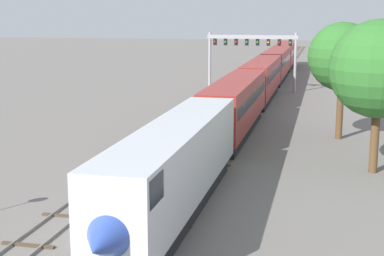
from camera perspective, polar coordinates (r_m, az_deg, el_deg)
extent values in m
plane|color=slate|center=(28.55, -7.48, -10.47)|extent=(400.00, 400.00, 0.00)
cube|color=slate|center=(85.83, 7.38, 4.19)|extent=(0.07, 200.00, 0.16)
cube|color=slate|center=(85.71, 8.34, 4.16)|extent=(0.07, 200.00, 0.16)
cube|color=#473828|center=(26.17, -4.83, -12.37)|extent=(2.60, 0.24, 0.10)
cube|color=#473828|center=(29.72, -2.46, -9.38)|extent=(2.60, 0.24, 0.10)
cube|color=#473828|center=(33.37, -0.63, -7.02)|extent=(2.60, 0.24, 0.10)
cube|color=#473828|center=(37.10, 0.82, -5.13)|extent=(2.60, 0.24, 0.10)
cube|color=#473828|center=(40.87, 2.00, -3.58)|extent=(2.60, 0.24, 0.10)
cube|color=#473828|center=(44.69, 2.97, -2.30)|extent=(2.60, 0.24, 0.10)
cube|color=#473828|center=(48.53, 3.79, -1.22)|extent=(2.60, 0.24, 0.10)
cube|color=#473828|center=(52.40, 4.49, -0.29)|extent=(2.60, 0.24, 0.10)
cube|color=#473828|center=(56.29, 5.09, 0.50)|extent=(2.60, 0.24, 0.10)
cube|color=#473828|center=(60.19, 5.62, 1.20)|extent=(2.60, 0.24, 0.10)
cube|color=#473828|center=(64.10, 6.08, 1.81)|extent=(2.60, 0.24, 0.10)
cube|color=#473828|center=(68.03, 6.48, 2.34)|extent=(2.60, 0.24, 0.10)
cube|color=#473828|center=(71.96, 6.85, 2.82)|extent=(2.60, 0.24, 0.10)
cube|color=#473828|center=(75.90, 7.17, 3.25)|extent=(2.60, 0.24, 0.10)
cube|color=#473828|center=(79.84, 7.47, 3.64)|extent=(2.60, 0.24, 0.10)
cube|color=#473828|center=(83.79, 7.73, 3.99)|extent=(2.60, 0.24, 0.10)
cube|color=#473828|center=(87.75, 7.98, 4.31)|extent=(2.60, 0.24, 0.10)
cube|color=#473828|center=(91.71, 8.20, 4.60)|extent=(2.60, 0.24, 0.10)
cube|color=#473828|center=(95.67, 8.40, 4.87)|extent=(2.60, 0.24, 0.10)
cube|color=#473828|center=(99.63, 8.59, 5.11)|extent=(2.60, 0.24, 0.10)
cube|color=#473828|center=(103.60, 8.76, 5.34)|extent=(2.60, 0.24, 0.10)
cube|color=#473828|center=(107.57, 8.93, 5.55)|extent=(2.60, 0.24, 0.10)
cube|color=#473828|center=(111.54, 9.07, 5.75)|extent=(2.60, 0.24, 0.10)
cube|color=#473828|center=(115.52, 9.21, 5.93)|extent=(2.60, 0.24, 0.10)
cube|color=#473828|center=(119.49, 9.34, 6.10)|extent=(2.60, 0.24, 0.10)
cube|color=#473828|center=(123.47, 9.47, 6.26)|extent=(2.60, 0.24, 0.10)
cube|color=#473828|center=(127.45, 9.58, 6.41)|extent=(2.60, 0.24, 0.10)
cube|color=#473828|center=(131.43, 9.69, 6.55)|extent=(2.60, 0.24, 0.10)
cube|color=#473828|center=(135.41, 9.79, 6.68)|extent=(2.60, 0.24, 0.10)
cube|color=#473828|center=(139.39, 9.88, 6.80)|extent=(2.60, 0.24, 0.10)
cube|color=#473828|center=(143.38, 9.97, 6.92)|extent=(2.60, 0.24, 0.10)
cube|color=#473828|center=(147.36, 10.06, 7.03)|extent=(2.60, 0.24, 0.10)
cube|color=#473828|center=(151.35, 10.14, 7.13)|extent=(2.60, 0.24, 0.10)
cube|color=#473828|center=(155.33, 10.22, 7.23)|extent=(2.60, 0.24, 0.10)
cube|color=#473828|center=(159.32, 10.29, 7.33)|extent=(2.60, 0.24, 0.10)
cube|color=#473828|center=(163.31, 10.36, 7.42)|extent=(2.60, 0.24, 0.10)
cube|color=#473828|center=(167.30, 10.43, 7.50)|extent=(2.60, 0.24, 0.10)
cube|color=#473828|center=(171.28, 10.49, 7.58)|extent=(2.60, 0.24, 0.10)
cube|color=#473828|center=(175.27, 10.55, 7.66)|extent=(2.60, 0.24, 0.10)
cube|color=#473828|center=(179.26, 10.61, 7.74)|extent=(2.60, 0.24, 0.10)
cube|color=#473828|center=(183.25, 10.66, 7.81)|extent=(2.60, 0.24, 0.10)
cube|color=slate|center=(67.04, 1.00, 2.31)|extent=(0.07, 160.00, 0.16)
cube|color=slate|center=(66.76, 2.21, 2.27)|extent=(0.07, 160.00, 0.16)
cube|color=#473828|center=(28.23, -15.73, -10.96)|extent=(2.60, 0.24, 0.10)
cube|color=#473828|center=(31.55, -12.25, -8.39)|extent=(2.60, 0.24, 0.10)
cube|color=#473828|center=(35.01, -9.47, -6.30)|extent=(2.60, 0.24, 0.10)
cube|color=#473828|center=(38.58, -7.22, -4.58)|extent=(2.60, 0.24, 0.10)
cube|color=#473828|center=(42.22, -5.36, -3.14)|extent=(2.60, 0.24, 0.10)
cube|color=#473828|center=(45.92, -3.81, -1.94)|extent=(2.60, 0.24, 0.10)
cube|color=#473828|center=(49.67, -2.48, -0.91)|extent=(2.60, 0.24, 0.10)
cube|color=#473828|center=(53.46, -1.35, -0.03)|extent=(2.60, 0.24, 0.10)
cube|color=#473828|center=(57.27, -0.37, 0.74)|extent=(2.60, 0.24, 0.10)
cube|color=#473828|center=(61.11, 0.50, 1.40)|extent=(2.60, 0.24, 0.10)
cube|color=#473828|center=(64.97, 1.25, 1.99)|extent=(2.60, 0.24, 0.10)
cube|color=#473828|center=(68.84, 1.93, 2.52)|extent=(2.60, 0.24, 0.10)
cube|color=#473828|center=(72.73, 2.53, 2.98)|extent=(2.60, 0.24, 0.10)
cube|color=#473828|center=(76.63, 3.07, 3.40)|extent=(2.60, 0.24, 0.10)
cube|color=#473828|center=(80.54, 3.56, 3.78)|extent=(2.60, 0.24, 0.10)
cube|color=#473828|center=(84.46, 4.01, 4.12)|extent=(2.60, 0.24, 0.10)
cube|color=#473828|center=(88.38, 4.41, 4.44)|extent=(2.60, 0.24, 0.10)
cube|color=#473828|center=(92.31, 4.79, 4.72)|extent=(2.60, 0.24, 0.10)
cube|color=#473828|center=(96.25, 5.13, 4.98)|extent=(2.60, 0.24, 0.10)
cube|color=#473828|center=(100.19, 5.44, 5.22)|extent=(2.60, 0.24, 0.10)
cube|color=#473828|center=(104.14, 5.73, 5.45)|extent=(2.60, 0.24, 0.10)
cube|color=#473828|center=(108.09, 6.00, 5.65)|extent=(2.60, 0.24, 0.10)
cube|color=#473828|center=(112.04, 6.25, 5.84)|extent=(2.60, 0.24, 0.10)
cube|color=#473828|center=(116.00, 6.49, 6.02)|extent=(2.60, 0.24, 0.10)
cube|color=#473828|center=(119.96, 6.71, 6.19)|extent=(2.60, 0.24, 0.10)
cube|color=#473828|center=(123.92, 6.91, 6.35)|extent=(2.60, 0.24, 0.10)
cube|color=#473828|center=(127.89, 7.11, 6.49)|extent=(2.60, 0.24, 0.10)
cube|color=#473828|center=(131.86, 7.29, 6.63)|extent=(2.60, 0.24, 0.10)
cube|color=#473828|center=(135.82, 7.46, 6.76)|extent=(2.60, 0.24, 0.10)
cube|color=#473828|center=(139.80, 7.62, 6.88)|extent=(2.60, 0.24, 0.10)
cube|color=#473828|center=(143.77, 7.77, 7.00)|extent=(2.60, 0.24, 0.10)
cube|color=silver|center=(30.61, -1.57, -3.16)|extent=(3.00, 19.79, 3.80)
cone|color=#2D479E|center=(21.58, -8.38, -10.69)|extent=(2.88, 2.60, 2.88)
cube|color=black|center=(22.30, -7.19, -5.73)|extent=(3.04, 1.80, 1.10)
cube|color=black|center=(31.29, -1.54, -7.42)|extent=(2.52, 17.81, 1.00)
cube|color=maroon|center=(50.62, 4.32, 2.58)|extent=(3.00, 19.79, 3.80)
cube|color=black|center=(50.56, 4.32, 3.02)|extent=(3.04, 18.20, 0.90)
cube|color=black|center=(51.03, 4.28, -0.09)|extent=(2.52, 17.81, 1.00)
cube|color=maroon|center=(71.07, 6.86, 5.04)|extent=(3.00, 19.79, 3.80)
cube|color=black|center=(71.03, 6.86, 5.36)|extent=(3.04, 18.20, 0.90)
cube|color=black|center=(71.37, 6.81, 3.12)|extent=(2.52, 17.81, 1.00)
cube|color=maroon|center=(91.68, 8.26, 6.39)|extent=(3.00, 19.79, 3.80)
cube|color=black|center=(91.64, 8.27, 6.64)|extent=(3.04, 18.20, 0.90)
cube|color=black|center=(91.91, 8.22, 4.90)|extent=(2.52, 17.81, 1.00)
cube|color=maroon|center=(112.35, 9.16, 7.24)|extent=(3.00, 19.79, 3.80)
cube|color=black|center=(112.32, 9.16, 7.45)|extent=(3.04, 18.20, 0.90)
cube|color=black|center=(112.54, 9.12, 6.02)|extent=(2.52, 17.81, 1.00)
cylinder|color=#999BA0|center=(79.91, 1.74, 6.54)|extent=(0.36, 0.36, 7.86)
cylinder|color=#999BA0|center=(78.50, 10.05, 6.29)|extent=(0.36, 0.36, 7.86)
cube|color=#999BA0|center=(78.79, 5.91, 8.84)|extent=(12.10, 0.36, 0.50)
cube|color=black|center=(79.65, 2.27, 8.42)|extent=(0.44, 0.32, 0.90)
sphere|color=red|center=(79.46, 2.24, 8.41)|extent=(0.28, 0.28, 0.28)
cube|color=black|center=(79.39, 3.30, 8.40)|extent=(0.44, 0.32, 0.90)
sphere|color=green|center=(79.21, 3.28, 8.39)|extent=(0.28, 0.28, 0.28)
cube|color=black|center=(79.17, 4.34, 8.37)|extent=(0.44, 0.32, 0.90)
sphere|color=red|center=(78.98, 4.31, 8.37)|extent=(0.28, 0.28, 0.28)
cube|color=black|center=(78.96, 5.38, 8.35)|extent=(0.44, 0.32, 0.90)
sphere|color=green|center=(78.77, 5.36, 8.34)|extent=(0.28, 0.28, 0.28)
cube|color=black|center=(78.79, 6.43, 8.32)|extent=(0.44, 0.32, 0.90)
sphere|color=green|center=(78.60, 6.41, 8.32)|extent=(0.28, 0.28, 0.28)
cube|color=black|center=(78.64, 7.48, 8.29)|extent=(0.44, 0.32, 0.90)
sphere|color=yellow|center=(78.45, 7.46, 8.29)|extent=(0.28, 0.28, 0.28)
cube|color=black|center=(78.51, 8.53, 8.26)|extent=(0.44, 0.32, 0.90)
sphere|color=red|center=(78.32, 8.52, 8.25)|extent=(0.28, 0.28, 0.28)
cube|color=black|center=(78.41, 9.59, 8.22)|extent=(0.44, 0.32, 0.90)
sphere|color=green|center=(78.22, 9.58, 8.22)|extent=(0.28, 0.28, 0.28)
cylinder|color=brown|center=(50.40, 14.24, 1.72)|extent=(0.56, 0.56, 4.93)
sphere|color=#2D6B28|center=(49.88, 14.49, 6.77)|extent=(5.68, 5.68, 5.68)
cylinder|color=brown|center=(40.37, 17.41, -0.95)|extent=(0.56, 0.56, 4.68)
sphere|color=#2D6B28|center=(39.69, 17.80, 5.53)|extent=(6.41, 6.41, 6.41)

